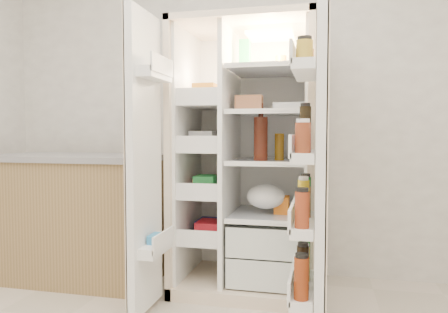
# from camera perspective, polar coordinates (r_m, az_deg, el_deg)

# --- Properties ---
(wall_back) EXTENTS (4.00, 0.02, 2.70)m
(wall_back) POSITION_cam_1_polar(r_m,az_deg,el_deg) (3.28, 3.64, 8.10)
(wall_back) COLOR white
(wall_back) RESTS_ON floor
(refrigerator) EXTENTS (0.92, 0.70, 1.80)m
(refrigerator) POSITION_cam_1_polar(r_m,az_deg,el_deg) (2.94, 3.52, -3.16)
(refrigerator) COLOR beige
(refrigerator) RESTS_ON floor
(freezer_door) EXTENTS (0.15, 0.40, 1.72)m
(freezer_door) POSITION_cam_1_polar(r_m,az_deg,el_deg) (2.49, -10.62, -0.92)
(freezer_door) COLOR white
(freezer_door) RESTS_ON floor
(fridge_door) EXTENTS (0.17, 0.58, 1.72)m
(fridge_door) POSITION_cam_1_polar(r_m,az_deg,el_deg) (2.19, 12.48, -1.94)
(fridge_door) COLOR white
(fridge_door) RESTS_ON floor
(kitchen_counter) EXTENTS (1.25, 0.67, 0.91)m
(kitchen_counter) POSITION_cam_1_polar(r_m,az_deg,el_deg) (3.33, -19.07, -7.57)
(kitchen_counter) COLOR #97794B
(kitchen_counter) RESTS_ON floor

